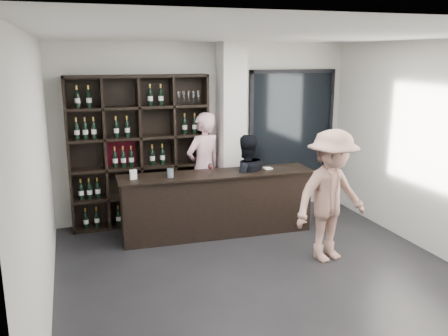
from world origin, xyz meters
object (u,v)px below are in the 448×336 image
object	(u,v)px
wine_shelf	(140,152)
customer	(331,196)
taster_black	(246,182)
taster_pink	(204,168)
tasting_counter	(217,204)

from	to	relation	value
wine_shelf	customer	xyz separation A→B (m)	(2.17, -2.17, -0.31)
taster_black	customer	bearing A→B (deg)	117.44
taster_pink	customer	distance (m)	2.32
taster_pink	wine_shelf	bearing A→B (deg)	-32.86
taster_black	wine_shelf	bearing A→B (deg)	-21.86
wine_shelf	taster_black	world-z (taller)	wine_shelf
wine_shelf	taster_black	xyz separation A→B (m)	(1.52, -0.72, -0.44)
tasting_counter	customer	xyz separation A→B (m)	(1.15, -1.35, 0.40)
taster_black	customer	world-z (taller)	customer
wine_shelf	customer	bearing A→B (deg)	-44.89
taster_black	tasting_counter	bearing A→B (deg)	14.64
customer	taster_pink	bearing A→B (deg)	107.81
taster_pink	customer	bearing A→B (deg)	96.91
tasting_counter	taster_pink	xyz separation A→B (m)	(-0.03, 0.65, 0.42)
taster_pink	taster_black	size ratio (longest dim) A/B	1.20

